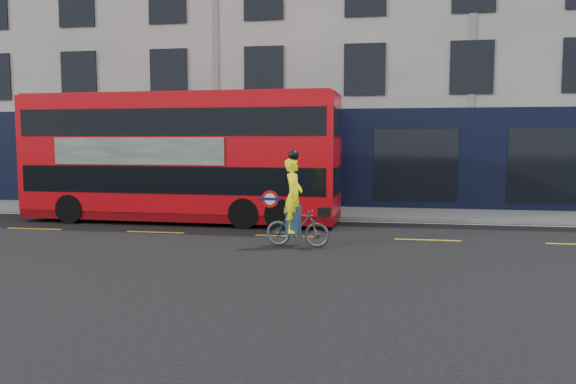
# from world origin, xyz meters

# --- Properties ---
(ground) EXTENTS (120.00, 120.00, 0.00)m
(ground) POSITION_xyz_m (0.00, 0.00, 0.00)
(ground) COLOR black
(ground) RESTS_ON ground
(pavement) EXTENTS (60.00, 3.00, 0.12)m
(pavement) POSITION_xyz_m (0.00, 6.50, 0.06)
(pavement) COLOR gray
(pavement) RESTS_ON ground
(kerb) EXTENTS (60.00, 0.12, 0.13)m
(kerb) POSITION_xyz_m (0.00, 5.00, 0.07)
(kerb) COLOR gray
(kerb) RESTS_ON ground
(building_terrace) EXTENTS (50.00, 10.07, 15.00)m
(building_terrace) POSITION_xyz_m (0.00, 12.94, 7.49)
(building_terrace) COLOR beige
(building_terrace) RESTS_ON ground
(road_edge_line) EXTENTS (58.00, 0.10, 0.01)m
(road_edge_line) POSITION_xyz_m (0.00, 4.70, 0.00)
(road_edge_line) COLOR silver
(road_edge_line) RESTS_ON ground
(lane_dashes) EXTENTS (58.00, 0.12, 0.01)m
(lane_dashes) POSITION_xyz_m (0.00, 1.50, 0.00)
(lane_dashes) COLOR gold
(lane_dashes) RESTS_ON ground
(bus) EXTENTS (10.78, 2.74, 4.32)m
(bus) POSITION_xyz_m (0.03, 3.80, 2.21)
(bus) COLOR red
(bus) RESTS_ON ground
(cyclist) EXTENTS (1.73, 0.75, 2.52)m
(cyclist) POSITION_xyz_m (4.52, -0.01, 0.87)
(cyclist) COLOR #4B4E51
(cyclist) RESTS_ON ground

